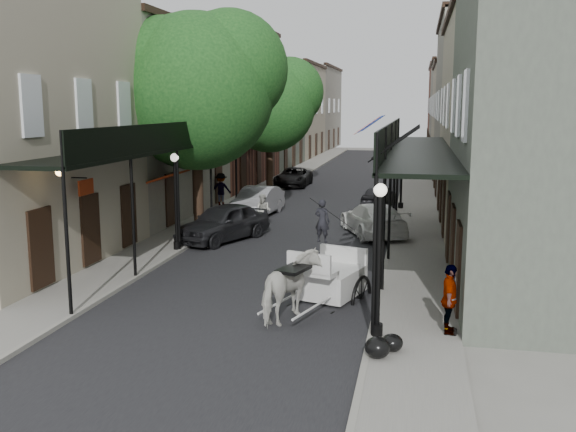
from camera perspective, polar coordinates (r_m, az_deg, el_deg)
The scene contains 24 objects.
ground at distance 18.50m, azimuth -4.60°, elevation -7.90°, with size 140.00×140.00×0.00m, color gray.
road at distance 37.67m, azimuth 3.81°, elevation 1.21°, with size 8.00×90.00×0.01m, color black.
sidewalk_left at distance 38.64m, azimuth -3.56°, elevation 1.51°, with size 2.20×90.00×0.12m, color gray.
sidewalk_right at distance 37.34m, azimuth 11.43°, elevation 1.05°, with size 2.20×90.00×0.12m, color gray.
building_row_left at distance 48.84m, azimuth -4.69°, elevation 9.34°, with size 5.00×80.00×10.50m, color #9F977F.
building_row_right at distance 47.07m, azimuth 16.13°, elevation 8.97°, with size 5.00×80.00×10.50m, color gray.
gallery_left at distance 25.85m, azimuth -10.72°, elevation 6.17°, with size 2.20×18.05×4.88m.
gallery_right at distance 23.95m, azimuth 11.15°, elevation 5.88°, with size 2.20×18.05×4.88m.
tree_near at distance 28.61m, azimuth -7.30°, elevation 11.47°, with size 7.31×6.80×9.63m.
tree_far at distance 42.11m, azimuth -1.15°, elevation 10.10°, with size 6.45×6.00×8.61m.
lamppost_right_near at distance 15.37m, azimuth 8.06°, elevation -3.71°, with size 0.32×0.32×3.71m.
lamppost_left at distance 24.89m, azimuth -9.94°, elevation 1.42°, with size 0.32×0.32×3.71m.
lamppost_right_far at distance 35.11m, azimuth 10.06°, elevation 3.82°, with size 0.32×0.32×3.71m.
horse at distance 16.90m, azimuth 0.33°, elevation -6.36°, with size 0.98×2.15×1.82m, color beige.
carriage at distance 19.29m, azimuth 4.34°, elevation -3.51°, with size 2.38×3.01×3.04m.
pedestrian_walking at distance 29.78m, azimuth -2.21°, elevation 0.46°, with size 0.76×0.59×1.57m, color beige.
pedestrian_sidewalk_left at distance 35.88m, azimuth -5.96°, elevation 2.39°, with size 1.16×0.67×1.80m, color gray.
pedestrian_sidewalk_right at distance 16.13m, azimuth 14.17°, elevation -7.19°, with size 1.01×0.42×1.73m, color gray.
car_left_near at distance 26.99m, azimuth -5.79°, elevation -0.56°, with size 1.85×4.60×1.57m, color black.
car_left_mid at distance 32.95m, azimuth -2.74°, elevation 1.29°, with size 1.57×4.51×1.49m, color #9E9DA2.
car_left_far at distance 45.06m, azimuth 0.47°, elevation 3.47°, with size 2.16×4.69×1.30m, color black.
car_right_near at distance 28.18m, azimuth 7.59°, elevation -0.30°, with size 2.00×4.93×1.43m, color white.
car_right_far at distance 36.33m, azimuth 8.10°, elevation 1.79°, with size 1.45×3.61×1.23m, color black.
trash_bags at distance 14.69m, azimuth 8.46°, elevation -11.32°, with size 0.83×0.98×0.48m.
Camera 1 is at (4.93, -16.92, 5.61)m, focal length 40.00 mm.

